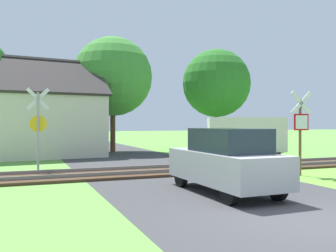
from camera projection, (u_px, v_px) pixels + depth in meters
ground_plane at (307, 221)px, 7.38m from camera, size 160.00×160.00×0.00m
road_asphalt at (249, 201)px, 9.24m from camera, size 6.54×80.00×0.01m
rail_track at (166, 171)px, 14.57m from camera, size 60.00×2.60×0.22m
stop_sign_near at (301, 127)px, 13.63m from camera, size 0.88×0.17×3.09m
crossing_sign_far at (38, 124)px, 14.33m from camera, size 0.88×0.14×3.29m
house at (43, 122)px, 22.02m from camera, size 7.04×6.82×5.77m
tree_center at (113, 77)px, 24.69m from camera, size 5.22×5.22×7.61m
tree_right at (216, 83)px, 27.38m from camera, size 4.97×4.97×7.33m
mail_truck at (242, 135)px, 21.15m from camera, size 5.23×3.63×2.24m
parked_car at (226, 161)px, 10.24m from camera, size 1.72×4.03×1.78m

